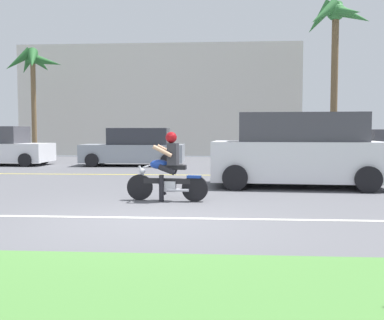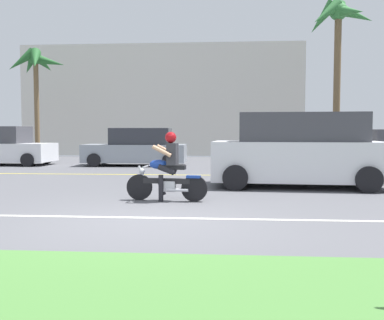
{
  "view_description": "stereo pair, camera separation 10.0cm",
  "coord_description": "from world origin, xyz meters",
  "px_view_note": "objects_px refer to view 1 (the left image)",
  "views": [
    {
      "loc": [
        1.21,
        -7.28,
        1.49
      ],
      "look_at": [
        0.5,
        3.2,
        0.8
      ],
      "focal_mm": 41.79,
      "sensor_mm": 36.0,
      "label": 1
    },
    {
      "loc": [
        1.31,
        -7.27,
        1.49
      ],
      "look_at": [
        0.5,
        3.2,
        0.8
      ],
      "focal_mm": 41.79,
      "sensor_mm": 36.0,
      "label": 2
    }
  ],
  "objects_px": {
    "parked_car_0": "(0,147)",
    "parked_car_2": "(279,148)",
    "motorcyclist": "(168,172)",
    "palm_tree_0": "(33,66)",
    "parked_car_1": "(135,148)",
    "suv_nearby": "(298,151)",
    "palm_tree_1": "(335,27)"
  },
  "relations": [
    {
      "from": "parked_car_2",
      "to": "parked_car_0",
      "type": "bearing_deg",
      "value": 178.56
    },
    {
      "from": "motorcyclist",
      "to": "palm_tree_1",
      "type": "xyz_separation_m",
      "value": [
        6.58,
        13.01,
        5.87
      ]
    },
    {
      "from": "motorcyclist",
      "to": "palm_tree_0",
      "type": "bearing_deg",
      "value": 122.52
    },
    {
      "from": "parked_car_1",
      "to": "palm_tree_0",
      "type": "distance_m",
      "value": 8.77
    },
    {
      "from": "motorcyclist",
      "to": "parked_car_0",
      "type": "bearing_deg",
      "value": 132.03
    },
    {
      "from": "motorcyclist",
      "to": "parked_car_0",
      "type": "relative_size",
      "value": 0.41
    },
    {
      "from": "motorcyclist",
      "to": "palm_tree_1",
      "type": "height_order",
      "value": "palm_tree_1"
    },
    {
      "from": "palm_tree_1",
      "to": "motorcyclist",
      "type": "bearing_deg",
      "value": -116.84
    },
    {
      "from": "parked_car_2",
      "to": "palm_tree_0",
      "type": "xyz_separation_m",
      "value": [
        -12.33,
        4.79,
        4.12
      ]
    },
    {
      "from": "parked_car_0",
      "to": "parked_car_1",
      "type": "bearing_deg",
      "value": 0.16
    },
    {
      "from": "suv_nearby",
      "to": "parked_car_0",
      "type": "xyz_separation_m",
      "value": [
        -11.66,
        6.77,
        -0.17
      ]
    },
    {
      "from": "parked_car_1",
      "to": "palm_tree_0",
      "type": "bearing_deg",
      "value": 144.63
    },
    {
      "from": "parked_car_0",
      "to": "parked_car_2",
      "type": "distance_m",
      "value": 11.96
    },
    {
      "from": "parked_car_1",
      "to": "parked_car_2",
      "type": "height_order",
      "value": "parked_car_2"
    },
    {
      "from": "motorcyclist",
      "to": "suv_nearby",
      "type": "bearing_deg",
      "value": 40.06
    },
    {
      "from": "suv_nearby",
      "to": "palm_tree_0",
      "type": "bearing_deg",
      "value": 136.91
    },
    {
      "from": "motorcyclist",
      "to": "parked_car_1",
      "type": "relative_size",
      "value": 0.4
    },
    {
      "from": "parked_car_0",
      "to": "palm_tree_1",
      "type": "xyz_separation_m",
      "value": [
        15.08,
        3.58,
        5.71
      ]
    },
    {
      "from": "parked_car_0",
      "to": "palm_tree_0",
      "type": "distance_m",
      "value": 6.1
    },
    {
      "from": "suv_nearby",
      "to": "parked_car_2",
      "type": "bearing_deg",
      "value": 87.39
    },
    {
      "from": "suv_nearby",
      "to": "parked_car_0",
      "type": "distance_m",
      "value": 13.48
    },
    {
      "from": "suv_nearby",
      "to": "palm_tree_0",
      "type": "relative_size",
      "value": 0.8
    },
    {
      "from": "parked_car_2",
      "to": "motorcyclist",
      "type": "bearing_deg",
      "value": -110.75
    },
    {
      "from": "palm_tree_1",
      "to": "suv_nearby",
      "type": "bearing_deg",
      "value": -108.28
    },
    {
      "from": "motorcyclist",
      "to": "suv_nearby",
      "type": "relative_size",
      "value": 0.37
    },
    {
      "from": "parked_car_2",
      "to": "palm_tree_0",
      "type": "bearing_deg",
      "value": 158.77
    },
    {
      "from": "parked_car_1",
      "to": "suv_nearby",
      "type": "bearing_deg",
      "value": -49.8
    },
    {
      "from": "parked_car_0",
      "to": "palm_tree_1",
      "type": "height_order",
      "value": "palm_tree_1"
    },
    {
      "from": "motorcyclist",
      "to": "parked_car_0",
      "type": "distance_m",
      "value": 12.69
    },
    {
      "from": "motorcyclist",
      "to": "parked_car_2",
      "type": "bearing_deg",
      "value": 69.25
    },
    {
      "from": "palm_tree_1",
      "to": "parked_car_0",
      "type": "bearing_deg",
      "value": -166.64
    },
    {
      "from": "parked_car_1",
      "to": "parked_car_2",
      "type": "xyz_separation_m",
      "value": [
        6.03,
        -0.32,
        0.02
      ]
    }
  ]
}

